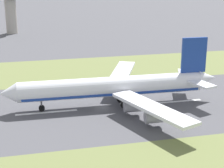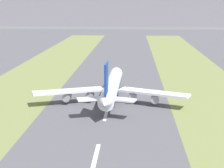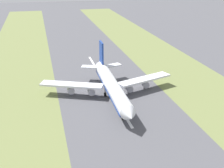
# 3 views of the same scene
# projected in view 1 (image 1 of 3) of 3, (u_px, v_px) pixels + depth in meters

# --- Properties ---
(ground_plane) EXTENTS (800.00, 800.00, 0.00)m
(ground_plane) POSITION_uv_depth(u_px,v_px,m) (103.00, 108.00, 113.39)
(ground_plane) COLOR #4C4C51
(grass_median_east) EXTENTS (40.00, 600.00, 0.01)m
(grass_median_east) POSITION_uv_depth(u_px,v_px,m) (80.00, 70.00, 155.17)
(grass_median_east) COLOR olive
(grass_median_east) RESTS_ON ground
(centreline_dash_mid) EXTENTS (1.20, 18.00, 0.01)m
(centreline_dash_mid) POSITION_uv_depth(u_px,v_px,m) (174.00, 102.00, 118.45)
(centreline_dash_mid) COLOR silver
(centreline_dash_mid) RESTS_ON ground
(centreline_dash_far) EXTENTS (1.20, 18.00, 0.01)m
(centreline_dash_far) POSITION_uv_depth(u_px,v_px,m) (47.00, 112.00, 109.73)
(centreline_dash_far) COLOR silver
(centreline_dash_far) RESTS_ON ground
(airplane_main_jet) EXTENTS (64.12, 67.10, 20.20)m
(airplane_main_jet) POSITION_uv_depth(u_px,v_px,m) (118.00, 87.00, 113.64)
(airplane_main_jet) COLOR silver
(airplane_main_jet) RESTS_ON ground
(control_tower) EXTENTS (12.00, 12.00, 28.02)m
(control_tower) POSITION_uv_depth(u_px,v_px,m) (10.00, 6.00, 234.56)
(control_tower) COLOR #A39E93
(control_tower) RESTS_ON ground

